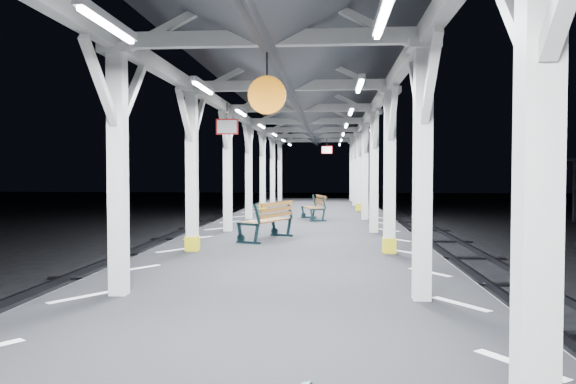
# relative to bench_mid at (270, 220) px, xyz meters

# --- Properties ---
(ground) EXTENTS (120.00, 120.00, 0.00)m
(ground) POSITION_rel_bench_mid_xyz_m (0.64, -4.13, -1.50)
(ground) COLOR black
(ground) RESTS_ON ground
(platform) EXTENTS (6.00, 50.00, 1.00)m
(platform) POSITION_rel_bench_mid_xyz_m (0.64, -4.13, -1.00)
(platform) COLOR black
(platform) RESTS_ON ground
(hazard_stripes_left) EXTENTS (1.00, 48.00, 0.01)m
(hazard_stripes_left) POSITION_rel_bench_mid_xyz_m (-1.81, -4.13, -0.49)
(hazard_stripes_left) COLOR silver
(hazard_stripes_left) RESTS_ON platform
(hazard_stripes_right) EXTENTS (1.00, 48.00, 0.01)m
(hazard_stripes_right) POSITION_rel_bench_mid_xyz_m (3.09, -4.13, -0.49)
(hazard_stripes_right) COLOR silver
(hazard_stripes_right) RESTS_ON platform
(canopy) EXTENTS (5.40, 49.00, 4.65)m
(canopy) POSITION_rel_bench_mid_xyz_m (0.64, -4.15, 3.07)
(canopy) COLOR silver
(canopy) RESTS_ON platform
(bench_mid) EXTENTS (1.23, 1.82, 0.93)m
(bench_mid) POSITION_rel_bench_mid_xyz_m (0.00, 0.00, 0.00)
(bench_mid) COLOR #12262C
(bench_mid) RESTS_ON platform
(bench_far) EXTENTS (0.92, 1.62, 0.83)m
(bench_far) POSITION_rel_bench_mid_xyz_m (0.96, 5.76, -0.05)
(bench_far) COLOR #12262C
(bench_far) RESTS_ON platform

